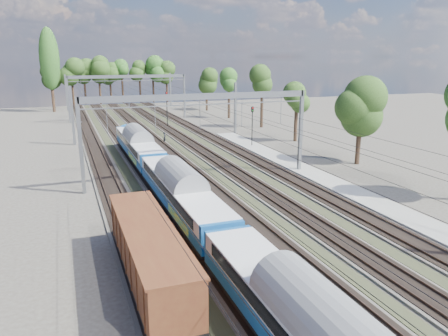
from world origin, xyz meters
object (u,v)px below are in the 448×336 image
object	(u,v)px
emu_train	(182,188)
worker	(165,137)
freight_boxcar	(149,252)
signal_near	(167,105)
signal_far	(252,122)

from	to	relation	value
emu_train	worker	xyz separation A→B (m)	(5.71, 31.39, -1.66)
emu_train	freight_boxcar	world-z (taller)	emu_train
freight_boxcar	signal_near	world-z (taller)	signal_near
worker	signal_far	world-z (taller)	signal_far
signal_far	worker	bearing A→B (deg)	154.56
emu_train	freight_boxcar	bearing A→B (deg)	-114.88
freight_boxcar	worker	size ratio (longest dim) A/B	8.17
worker	freight_boxcar	bearing A→B (deg)	-171.44
signal_near	signal_far	world-z (taller)	signal_near
signal_near	emu_train	bearing A→B (deg)	-95.10
worker	signal_far	size ratio (longest dim) A/B	0.28
signal_near	signal_far	bearing A→B (deg)	-65.70
emu_train	worker	world-z (taller)	emu_train
emu_train	freight_boxcar	xyz separation A→B (m)	(-4.50, -9.71, -0.39)
freight_boxcar	worker	xyz separation A→B (m)	(10.21, 41.10, -1.26)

